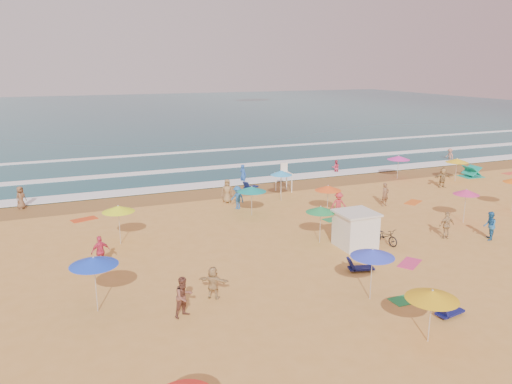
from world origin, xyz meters
name	(u,v)px	position (x,y,z in m)	size (l,w,h in m)	color
ground	(332,232)	(0.00, 0.00, 0.00)	(220.00, 220.00, 0.00)	gold
ocean	(131,114)	(0.00, 84.00, 0.00)	(220.00, 140.00, 0.18)	#0C4756
wet_sand	(257,188)	(0.00, 12.50, 0.01)	(220.00, 220.00, 0.00)	olive
surf_foam	(225,168)	(0.00, 21.32, 0.10)	(200.00, 18.70, 0.05)	white
cabana	(355,230)	(-0.04, -2.68, 1.00)	(2.00, 2.00, 2.00)	silver
cabana_roof	(356,213)	(-0.04, -2.68, 2.06)	(2.20, 2.20, 0.12)	silver
bicycle	(385,236)	(1.86, -2.98, 0.50)	(0.66, 1.89, 0.99)	black
lifeguard_stand	(284,180)	(1.59, 10.57, 1.05)	(1.20, 1.20, 2.10)	white
beach_umbrellas	(358,200)	(1.54, -0.44, 2.10)	(67.54, 27.74, 0.79)	#219249
loungers	(466,244)	(6.01, -5.17, 0.17)	(56.73, 29.17, 0.34)	#0F1D4B
towels	(336,251)	(-1.42, -2.92, 0.01)	(55.38, 25.07, 0.03)	#AE4B15
popup_tents	(505,185)	(18.84, 3.69, 0.60)	(5.87, 13.05, 1.20)	#FF38AB
beachgoers	(291,205)	(-0.87, 4.14, 0.82)	(47.08, 24.41, 2.14)	tan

